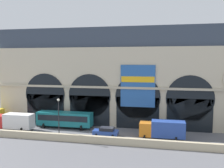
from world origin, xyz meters
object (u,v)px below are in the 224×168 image
box_truck_west (15,121)px  car_center (106,131)px  box_truck_mideast (163,129)px  street_lamp_quayside (59,113)px  bus_midwest (65,119)px

box_truck_west → car_center: box_truck_west is taller
box_truck_mideast → street_lamp_quayside: size_ratio=1.09×
bus_midwest → box_truck_mideast: size_ratio=1.47×
box_truck_west → car_center: size_ratio=1.70×
bus_midwest → car_center: bearing=-20.7°
box_truck_west → bus_midwest: (8.76, 3.31, 0.08)m
car_center → street_lamp_quayside: street_lamp_quayside is taller
bus_midwest → street_lamp_quayside: bearing=-74.9°
bus_midwest → car_center: (9.15, -3.47, -0.98)m
street_lamp_quayside → car_center: bearing=24.1°
box_truck_west → car_center: 17.93m
box_truck_mideast → street_lamp_quayside: bearing=-168.0°
box_truck_mideast → street_lamp_quayside: street_lamp_quayside is taller
bus_midwest → box_truck_mideast: 19.13m
bus_midwest → street_lamp_quayside: size_ratio=1.59×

